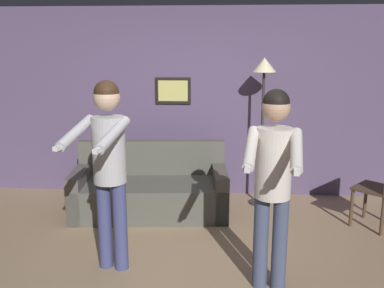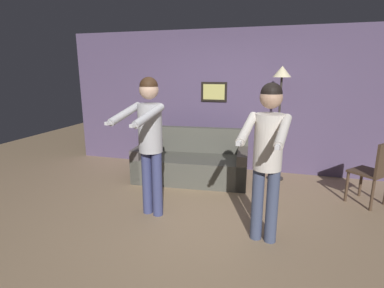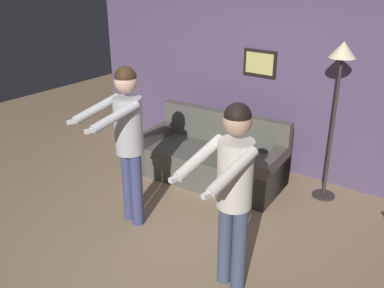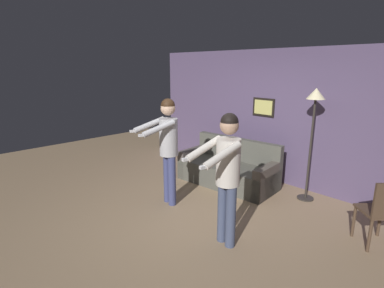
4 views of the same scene
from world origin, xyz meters
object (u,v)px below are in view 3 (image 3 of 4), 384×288
object	(u,v)px
torchiere_lamp	(340,74)
person_standing_left	(127,132)
person_standing_right	(233,182)
couch	(213,159)

from	to	relation	value
torchiere_lamp	person_standing_left	size ratio (longest dim) A/B	1.08
torchiere_lamp	person_standing_right	world-z (taller)	torchiere_lamp
person_standing_left	person_standing_right	xyz separation A→B (m)	(1.44, -0.24, -0.04)
person_standing_left	person_standing_right	size ratio (longest dim) A/B	1.03
couch	torchiere_lamp	bearing A→B (deg)	16.71
couch	person_standing_left	xyz separation A→B (m)	(-0.13, -1.43, 0.82)
couch	torchiere_lamp	distance (m)	1.96
couch	person_standing_right	distance (m)	2.26
couch	torchiere_lamp	xyz separation A→B (m)	(1.41, 0.42, 1.29)
torchiere_lamp	person_standing_right	bearing A→B (deg)	-92.74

